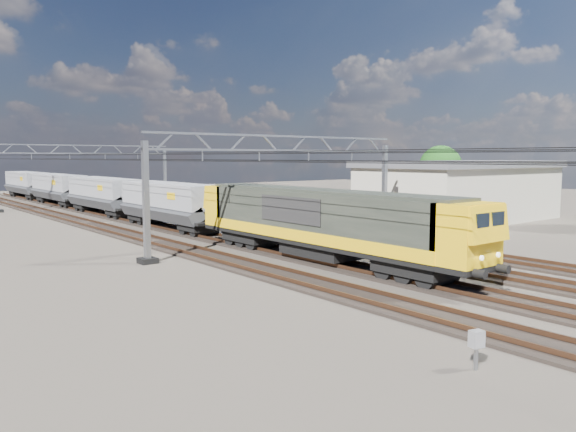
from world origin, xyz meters
TOP-DOWN VIEW (x-y plane):
  - ground at (0.00, 0.00)m, footprint 160.00×160.00m
  - track_outer_west at (-6.00, 0.00)m, footprint 2.60×140.00m
  - track_loco at (-2.00, 0.00)m, footprint 2.60×140.00m
  - track_inner_east at (2.00, 0.00)m, footprint 2.60×140.00m
  - track_outer_east at (6.00, 0.00)m, footprint 2.60×140.00m
  - catenary_gantry_mid at (0.00, 4.00)m, footprint 19.90×0.90m
  - catenary_gantry_far at (0.00, 40.00)m, footprint 19.90×0.90m
  - overhead_wires at (0.00, 8.00)m, footprint 12.03×140.00m
  - locomotive at (-2.00, -1.62)m, footprint 2.76×21.10m
  - hopper_wagon_lead at (-2.00, 16.07)m, footprint 3.38×13.00m
  - hopper_wagon_mid at (-2.00, 30.27)m, footprint 3.38×13.00m
  - hopper_wagon_third at (-2.00, 44.47)m, footprint 3.38×13.00m
  - hopper_wagon_fourth at (-2.00, 58.67)m, footprint 3.38×13.00m
  - trackside_cabinet at (-9.20, -15.87)m, footprint 0.42×0.35m
  - industrial_shed at (22.00, 6.00)m, footprint 18.60×10.60m
  - tree_far at (30.32, 13.79)m, footprint 5.21×4.81m

SIDE VIEW (x-z plane):
  - ground at x=0.00m, z-range 0.00..0.00m
  - track_outer_west at x=-6.00m, z-range -0.08..0.22m
  - track_loco at x=-2.00m, z-range -0.08..0.22m
  - track_inner_east at x=2.00m, z-range -0.08..0.22m
  - track_outer_east at x=6.00m, z-range -0.08..0.22m
  - trackside_cabinet at x=-9.20m, z-range 0.28..1.38m
  - hopper_wagon_lead at x=-2.00m, z-range 0.60..3.86m
  - hopper_wagon_mid at x=-2.00m, z-range 0.60..3.86m
  - hopper_wagon_third at x=-2.00m, z-range 0.60..3.86m
  - hopper_wagon_fourth at x=-2.00m, z-range 0.60..3.86m
  - locomotive at x=-2.00m, z-range 0.52..4.14m
  - industrial_shed at x=22.00m, z-range 0.03..5.43m
  - catenary_gantry_mid at x=0.00m, z-range 0.35..7.46m
  - catenary_gantry_far at x=0.00m, z-range 0.35..7.46m
  - tree_far at x=30.32m, z-range 0.96..7.98m
  - overhead_wires at x=0.00m, z-range 5.48..6.02m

